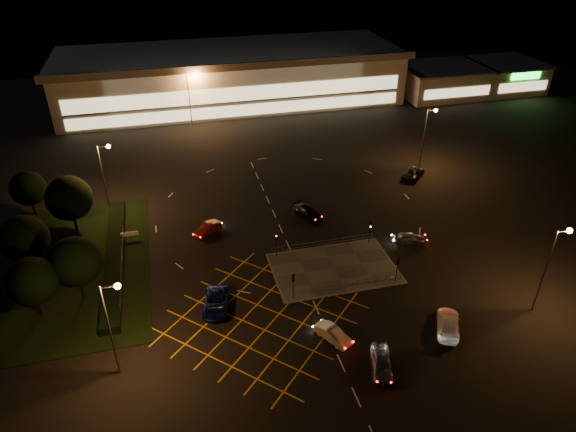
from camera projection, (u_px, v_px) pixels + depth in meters
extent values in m
plane|color=black|center=(313.00, 261.00, 61.52)|extent=(180.00, 180.00, 0.00)
cube|color=#4C4944|center=(334.00, 268.00, 60.25)|extent=(14.00, 9.00, 0.12)
cube|color=black|center=(71.00, 266.00, 60.58)|extent=(18.00, 30.00, 0.08)
cube|color=black|center=(114.00, 257.00, 61.39)|extent=(2.00, 26.00, 1.00)
cube|color=beige|center=(231.00, 77.00, 110.31)|extent=(70.00, 25.00, 10.00)
cube|color=slate|center=(229.00, 52.00, 107.61)|extent=(72.00, 26.50, 0.60)
cube|color=#FFEAA5|center=(241.00, 95.00, 99.91)|extent=(66.00, 0.20, 3.00)
cube|color=#FFEAA5|center=(242.00, 110.00, 101.57)|extent=(66.00, 0.20, 2.20)
cube|color=beige|center=(441.00, 81.00, 114.40)|extent=(18.00, 14.00, 6.00)
cube|color=slate|center=(443.00, 67.00, 112.77)|extent=(18.80, 14.80, 0.40)
cube|color=#FFEAA5|center=(457.00, 92.00, 108.76)|extent=(15.30, 0.20, 2.00)
cube|color=beige|center=(504.00, 76.00, 117.77)|extent=(14.00, 14.00, 6.00)
cube|color=slate|center=(507.00, 62.00, 116.13)|extent=(14.80, 14.80, 0.40)
cube|color=#FFEAA5|center=(523.00, 87.00, 112.13)|extent=(11.90, 0.20, 2.00)
cube|color=#19E533|center=(526.00, 76.00, 110.81)|extent=(7.00, 0.30, 1.40)
cylinder|color=slate|center=(110.00, 332.00, 44.35)|extent=(0.20, 0.20, 10.00)
cylinder|color=slate|center=(108.00, 287.00, 42.01)|extent=(1.40, 0.12, 0.12)
sphere|color=orange|center=(117.00, 286.00, 42.18)|extent=(0.56, 0.56, 0.56)
cylinder|color=slate|center=(544.00, 272.00, 51.54)|extent=(0.20, 0.20, 10.00)
cylinder|color=slate|center=(563.00, 231.00, 49.20)|extent=(1.40, 0.12, 0.12)
sphere|color=orange|center=(569.00, 231.00, 49.37)|extent=(0.56, 0.56, 0.56)
cylinder|color=slate|center=(104.00, 180.00, 68.79)|extent=(0.20, 0.20, 10.00)
cylinder|color=slate|center=(103.00, 147.00, 66.45)|extent=(1.40, 0.12, 0.12)
sphere|color=orange|center=(108.00, 146.00, 66.62)|extent=(0.56, 0.56, 0.56)
cylinder|color=slate|center=(423.00, 140.00, 80.56)|extent=(0.20, 0.20, 10.00)
cylinder|color=slate|center=(432.00, 110.00, 78.21)|extent=(1.40, 0.12, 0.12)
sphere|color=orange|center=(436.00, 110.00, 78.39)|extent=(0.56, 0.56, 0.56)
cylinder|color=slate|center=(190.00, 101.00, 96.60)|extent=(0.20, 0.20, 10.00)
cylinder|color=slate|center=(191.00, 75.00, 94.26)|extent=(1.40, 0.12, 0.12)
sphere|color=orange|center=(195.00, 75.00, 94.43)|extent=(0.56, 0.56, 0.56)
cylinder|color=slate|center=(383.00, 83.00, 106.68)|extent=(0.20, 0.20, 10.00)
cylinder|color=slate|center=(388.00, 59.00, 104.34)|extent=(1.40, 0.12, 0.12)
sphere|color=orange|center=(391.00, 59.00, 104.51)|extent=(0.56, 0.56, 0.56)
cylinder|color=black|center=(293.00, 287.00, 54.87)|extent=(0.10, 0.10, 3.00)
cube|color=black|center=(293.00, 278.00, 54.25)|extent=(0.28, 0.18, 0.90)
sphere|color=#19FF33|center=(293.00, 277.00, 54.35)|extent=(0.16, 0.16, 0.16)
cylinder|color=black|center=(397.00, 270.00, 57.39)|extent=(0.10, 0.10, 3.00)
cube|color=black|center=(398.00, 261.00, 56.77)|extent=(0.28, 0.18, 0.90)
sphere|color=#19FF33|center=(397.00, 261.00, 56.88)|extent=(0.16, 0.16, 0.16)
cylinder|color=black|center=(276.00, 246.00, 61.50)|extent=(0.10, 0.10, 3.00)
cube|color=black|center=(276.00, 237.00, 60.87)|extent=(0.28, 0.18, 0.90)
sphere|color=#FF0C0C|center=(276.00, 238.00, 60.77)|extent=(0.16, 0.16, 0.16)
cylinder|color=black|center=(370.00, 232.00, 64.02)|extent=(0.10, 0.10, 3.00)
cube|color=black|center=(370.00, 224.00, 63.40)|extent=(0.28, 0.18, 0.90)
sphere|color=#19FF33|center=(371.00, 225.00, 63.29)|extent=(0.16, 0.16, 0.16)
cylinder|color=black|center=(40.00, 305.00, 52.89)|extent=(0.36, 0.36, 2.52)
sphere|color=black|center=(32.00, 282.00, 51.30)|extent=(5.04, 5.04, 5.04)
cylinder|color=black|center=(32.00, 263.00, 59.06)|extent=(0.36, 0.36, 2.70)
sphere|color=black|center=(24.00, 239.00, 57.34)|extent=(5.40, 5.40, 5.40)
cylinder|color=black|center=(75.00, 222.00, 66.48)|extent=(0.36, 0.36, 2.88)
sphere|color=black|center=(69.00, 198.00, 64.66)|extent=(5.76, 5.76, 5.76)
cylinder|color=black|center=(34.00, 207.00, 70.33)|extent=(0.36, 0.36, 2.34)
sphere|color=black|center=(28.00, 188.00, 68.85)|extent=(4.68, 4.68, 4.68)
cylinder|color=black|center=(82.00, 286.00, 55.35)|extent=(0.36, 0.36, 2.70)
sphere|color=black|center=(76.00, 262.00, 53.64)|extent=(5.40, 5.40, 5.40)
imported|color=#9A9DA0|center=(382.00, 363.00, 46.82)|extent=(3.13, 4.97, 1.58)
imported|color=silver|center=(333.00, 334.00, 50.17)|extent=(3.20, 4.19, 1.32)
imported|color=#0C174A|center=(216.00, 303.00, 53.97)|extent=(3.57, 5.82, 1.51)
imported|color=black|center=(308.00, 212.00, 70.05)|extent=(3.88, 5.25, 1.41)
imported|color=#979A9E|center=(409.00, 238.00, 64.71)|extent=(4.16, 2.50, 1.33)
imported|color=maroon|center=(208.00, 229.00, 66.52)|extent=(3.97, 3.75, 1.34)
imported|color=black|center=(413.00, 173.00, 80.23)|extent=(5.34, 5.26, 1.43)
imported|color=white|center=(448.00, 324.00, 51.27)|extent=(4.38, 5.64, 1.52)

